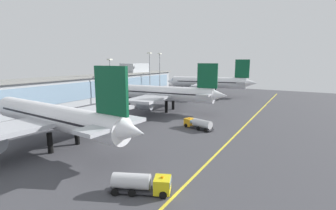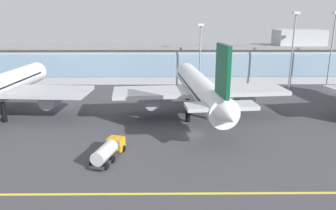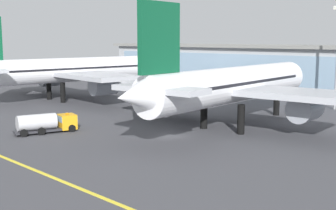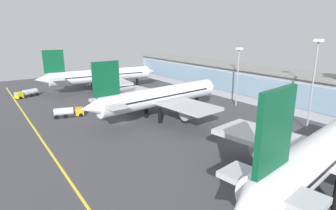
% 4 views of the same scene
% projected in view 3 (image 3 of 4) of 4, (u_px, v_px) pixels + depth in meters
% --- Properties ---
extents(ground_plane, '(192.85, 192.85, 0.00)m').
position_uv_depth(ground_plane, '(171.00, 137.00, 63.98)').
color(ground_plane, '#424247').
extents(taxiway_centreline_stripe, '(154.28, 0.50, 0.01)m').
position_uv_depth(taxiway_centreline_stripe, '(28.00, 167.00, 48.56)').
color(taxiway_centreline_stripe, yellow).
rests_on(taxiway_centreline_stripe, ground).
extents(airliner_near_left, '(43.32, 52.08, 18.29)m').
position_uv_depth(airliner_near_left, '(67.00, 71.00, 101.70)').
color(airliner_near_left, black).
rests_on(airliner_near_left, ground).
extents(airliner_near_right, '(39.90, 49.53, 18.29)m').
position_uv_depth(airliner_near_right, '(233.00, 86.00, 68.98)').
color(airliner_near_right, black).
rests_on(airliner_near_right, ground).
extents(baggage_tug_near, '(4.88, 9.36, 2.90)m').
position_uv_depth(baggage_tug_near, '(48.00, 123.00, 66.44)').
color(baggage_tug_near, black).
rests_on(baggage_tug_near, ground).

